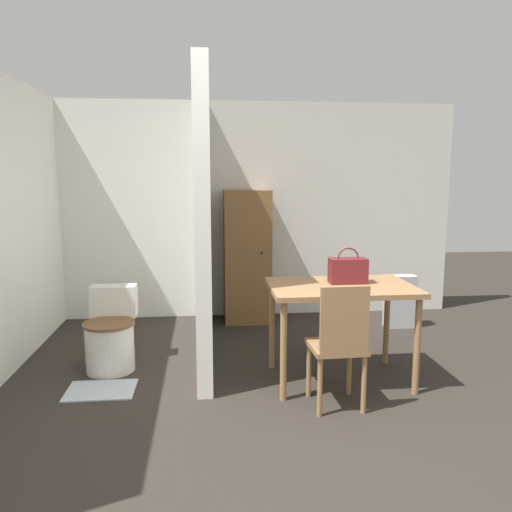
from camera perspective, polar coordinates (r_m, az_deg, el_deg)
The scene contains 10 objects.
ground_plane at distance 2.94m, azimuth 3.58°, elevation -24.90°, with size 16.00×16.00×0.00m, color #2D2823.
wall_back at distance 5.92m, azimuth -1.85°, elevation 5.20°, with size 5.09×0.12×2.50m.
partition_wall at distance 4.70m, azimuth -6.08°, elevation 4.17°, with size 0.12×2.30×2.50m.
dining_table at distance 4.04m, azimuth 9.67°, elevation -4.54°, with size 1.14×0.76×0.79m.
wooden_chair at distance 3.59m, azimuth 9.48°, elevation -9.69°, with size 0.39×0.39×0.92m.
toilet at distance 4.53m, azimuth -16.26°, elevation -8.76°, with size 0.43×0.58×0.68m.
handbag at distance 4.08m, azimuth 10.46°, elevation -1.61°, with size 0.30×0.15×0.29m.
wooden_cabinet at distance 5.67m, azimuth -1.03°, elevation -0.04°, with size 0.52×0.48×1.50m.
bath_mat at distance 4.18m, azimuth -17.30°, elevation -14.44°, with size 0.52×0.38×0.01m.
space_heater at distance 5.74m, azimuth 16.12°, elevation -5.00°, with size 0.33×0.17×0.58m.
Camera 1 is at (-0.42, -2.41, 1.64)m, focal length 35.00 mm.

